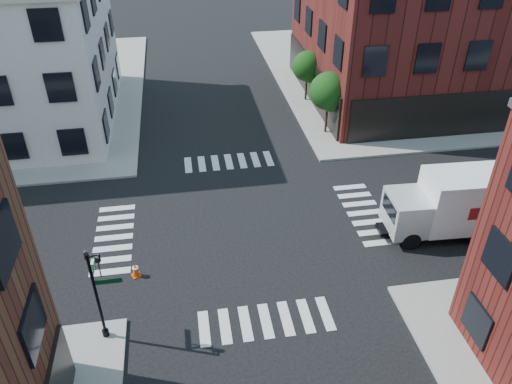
{
  "coord_description": "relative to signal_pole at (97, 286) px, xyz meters",
  "views": [
    {
      "loc": [
        -2.84,
        -21.74,
        16.83
      ],
      "look_at": [
        0.61,
        -0.58,
        2.5
      ],
      "focal_mm": 35.0,
      "sensor_mm": 36.0,
      "label": 1
    }
  ],
  "objects": [
    {
      "name": "ground",
      "position": [
        6.72,
        6.68,
        -2.86
      ],
      "size": [
        120.0,
        120.0,
        0.0
      ],
      "primitive_type": "plane",
      "color": "black",
      "rests_on": "ground"
    },
    {
      "name": "sidewalk_ne",
      "position": [
        27.72,
        27.68,
        -2.78
      ],
      "size": [
        30.0,
        30.0,
        0.15
      ],
      "primitive_type": "cube",
      "color": "gray",
      "rests_on": "ground"
    },
    {
      "name": "building_ne",
      "position": [
        27.22,
        22.68,
        3.14
      ],
      "size": [
        25.0,
        16.0,
        12.0
      ],
      "primitive_type": "cube",
      "color": "#451311",
      "rests_on": "ground"
    },
    {
      "name": "tree_near",
      "position": [
        14.28,
        16.65,
        0.3
      ],
      "size": [
        2.69,
        2.69,
        4.49
      ],
      "color": "black",
      "rests_on": "ground"
    },
    {
      "name": "tree_far",
      "position": [
        14.28,
        22.65,
        0.02
      ],
      "size": [
        2.43,
        2.43,
        4.07
      ],
      "color": "black",
      "rests_on": "ground"
    },
    {
      "name": "signal_pole",
      "position": [
        0.0,
        0.0,
        0.0
      ],
      "size": [
        1.29,
        1.24,
        4.6
      ],
      "color": "black",
      "rests_on": "ground"
    },
    {
      "name": "box_truck",
      "position": [
        18.08,
        4.26,
        -0.98
      ],
      "size": [
        8.08,
        2.74,
        3.61
      ],
      "rotation": [
        0.0,
        0.0,
        -0.04
      ],
      "color": "white",
      "rests_on": "ground"
    },
    {
      "name": "traffic_cone",
      "position": [
        1.02,
        3.51,
        -2.49
      ],
      "size": [
        0.53,
        0.53,
        0.75
      ],
      "rotation": [
        0.0,
        0.0,
        0.39
      ],
      "color": "#E4450A",
      "rests_on": "ground"
    }
  ]
}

